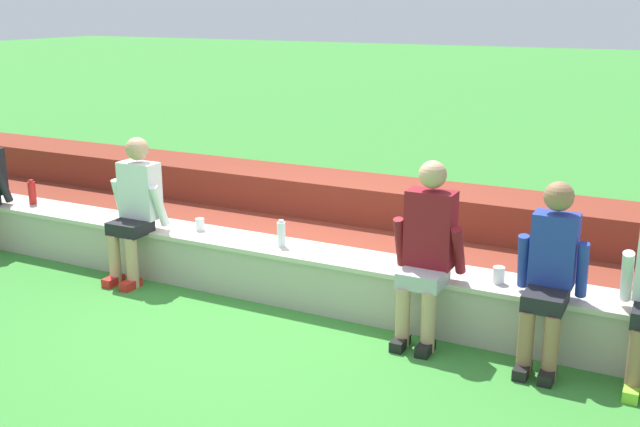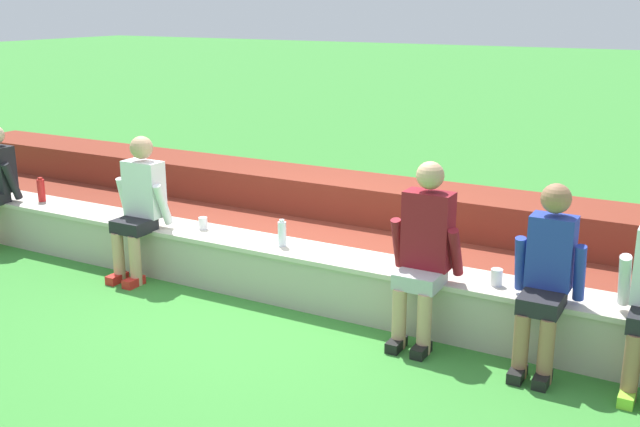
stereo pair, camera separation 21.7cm
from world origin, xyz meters
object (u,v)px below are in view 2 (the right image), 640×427
Objects in this scene: water_bottle_near_left at (41,190)px; water_bottle_mid_right at (282,234)px; plastic_cup_middle at (496,277)px; person_left_of_center at (139,204)px; plastic_cup_left_end at (203,223)px; person_center at (424,249)px; person_right_of_center at (547,275)px.

water_bottle_near_left is 3.08m from water_bottle_mid_right.
person_left_of_center is at bearing -176.95° from plastic_cup_middle.
plastic_cup_middle is at bearing -1.74° from plastic_cup_left_end.
person_left_of_center is 0.63m from plastic_cup_left_end.
water_bottle_mid_right is (3.08, -0.05, -0.01)m from water_bottle_near_left.
plastic_cup_middle is (1.93, -0.02, -0.05)m from water_bottle_mid_right.
person_left_of_center reaches higher than water_bottle_mid_right.
water_bottle_near_left reaches higher than plastic_cup_left_end.
water_bottle_near_left is 2.27× the size of plastic_cup_left_end.
water_bottle_near_left is (-4.50, 0.28, -0.14)m from person_center.
water_bottle_mid_right reaches higher than plastic_cup_left_end.
person_right_of_center is (3.80, -0.02, -0.02)m from person_left_of_center.
person_right_of_center reaches higher than water_bottle_near_left.
plastic_cup_middle is (2.85, -0.09, 0.01)m from plastic_cup_left_end.
water_bottle_near_left is 2.16m from plastic_cup_left_end.
water_bottle_mid_right is 1.88× the size of plastic_cup_middle.
water_bottle_near_left is at bearing 179.11° from water_bottle_mid_right.
water_bottle_mid_right is (1.46, 0.20, -0.13)m from person_left_of_center.
plastic_cup_middle is at bearing 153.35° from person_right_of_center.
person_right_of_center reaches higher than plastic_cup_left_end.
person_right_of_center is 5.42m from water_bottle_near_left.
water_bottle_near_left is 1.08× the size of water_bottle_mid_right.
person_left_of_center is at bearing -172.34° from water_bottle_mid_right.
person_left_of_center is 5.57× the size of water_bottle_mid_right.
water_bottle_near_left is 5.01m from plastic_cup_middle.
person_center is 1.44m from water_bottle_mid_right.
person_right_of_center reaches higher than plastic_cup_middle.
plastic_cup_left_end is (2.16, 0.02, -0.07)m from water_bottle_near_left.
person_left_of_center reaches higher than water_bottle_near_left.
person_right_of_center is at bearing -5.42° from water_bottle_mid_right.
water_bottle_near_left is at bearing 176.43° from person_center.
person_left_of_center is at bearing 179.63° from person_right_of_center.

